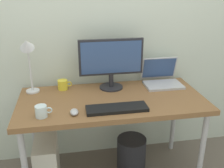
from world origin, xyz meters
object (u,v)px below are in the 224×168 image
(desk_lamp, at_px, (28,53))
(computer_tower, at_px, (47,163))
(monitor, at_px, (111,61))
(laptop, at_px, (161,78))
(wastebasket, at_px, (131,153))
(desk, at_px, (112,106))
(coffee_mug, at_px, (63,85))
(keyboard, at_px, (117,108))
(glass_cup, at_px, (41,111))
(mouse, at_px, (74,112))

(desk_lamp, bearing_deg, computer_tower, -69.94)
(monitor, relative_size, laptop, 1.67)
(wastebasket, bearing_deg, desk, -159.34)
(monitor, xyz_separation_m, coffee_mug, (-0.41, 0.04, -0.20))
(desk_lamp, bearing_deg, coffee_mug, 9.17)
(desk, relative_size, coffee_mug, 12.26)
(laptop, xyz_separation_m, keyboard, (-0.49, -0.43, -0.05))
(monitor, relative_size, coffee_mug, 4.52)
(desk, height_order, computer_tower, desk)
(monitor, relative_size, keyboard, 1.22)
(desk, distance_m, laptop, 0.55)
(laptop, relative_size, keyboard, 0.73)
(desk, xyz_separation_m, wastebasket, (0.19, 0.07, -0.53))
(laptop, xyz_separation_m, desk_lamp, (-1.11, -0.02, 0.28))
(coffee_mug, bearing_deg, desk, -33.58)
(wastebasket, bearing_deg, coffee_mug, 162.64)
(desk, height_order, wastebasket, desk)
(glass_cup, bearing_deg, monitor, 37.32)
(keyboard, distance_m, mouse, 0.30)
(desk, distance_m, glass_cup, 0.57)
(desk, height_order, mouse, mouse)
(monitor, xyz_separation_m, keyboard, (-0.03, -0.41, -0.23))
(monitor, bearing_deg, desk_lamp, 179.93)
(keyboard, distance_m, glass_cup, 0.52)
(desk_lamp, height_order, coffee_mug, desk_lamp)
(desk, bearing_deg, keyboard, -90.62)
(desk_lamp, relative_size, computer_tower, 1.13)
(desk, relative_size, monitor, 2.71)
(monitor, distance_m, desk_lamp, 0.66)
(laptop, relative_size, glass_cup, 2.78)
(desk_lamp, xyz_separation_m, mouse, (0.32, -0.42, -0.32))
(keyboard, bearing_deg, laptop, 41.33)
(wastebasket, bearing_deg, monitor, 139.84)
(monitor, distance_m, glass_cup, 0.72)
(monitor, xyz_separation_m, glass_cup, (-0.55, -0.42, -0.20))
(monitor, bearing_deg, keyboard, -94.44)
(computer_tower, bearing_deg, desk, 1.00)
(computer_tower, height_order, wastebasket, computer_tower)
(glass_cup, relative_size, computer_tower, 0.27)
(desk_lamp, relative_size, coffee_mug, 4.00)
(mouse, distance_m, coffee_mug, 0.47)
(monitor, bearing_deg, wastebasket, -40.16)
(desk_lamp, bearing_deg, desk, -18.54)
(coffee_mug, bearing_deg, laptop, -1.49)
(glass_cup, xyz_separation_m, wastebasket, (0.71, 0.28, -0.64))
(desk, distance_m, coffee_mug, 0.46)
(laptop, distance_m, mouse, 0.90)
(desk_lamp, bearing_deg, monitor, -0.07)
(monitor, relative_size, desk_lamp, 1.13)
(desk, bearing_deg, desk_lamp, 161.46)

